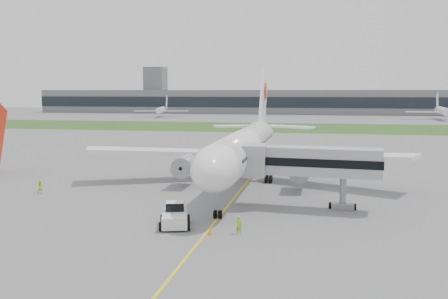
% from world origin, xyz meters
% --- Properties ---
extents(ground, '(600.00, 600.00, 0.00)m').
position_xyz_m(ground, '(0.00, 0.00, 0.00)').
color(ground, slate).
rests_on(ground, ground).
extents(apron_markings, '(70.00, 70.00, 0.04)m').
position_xyz_m(apron_markings, '(0.00, -5.00, 0.00)').
color(apron_markings, yellow).
rests_on(apron_markings, ground).
extents(grass_strip, '(600.00, 50.00, 0.02)m').
position_xyz_m(grass_strip, '(0.00, 120.00, 0.01)').
color(grass_strip, '#284F1D').
rests_on(grass_strip, ground).
extents(terminal_building, '(320.00, 22.30, 14.00)m').
position_xyz_m(terminal_building, '(0.00, 229.87, 7.00)').
color(terminal_building, slate).
rests_on(terminal_building, ground).
extents(control_tower, '(12.00, 12.00, 56.00)m').
position_xyz_m(control_tower, '(-90.00, 232.00, 0.00)').
color(control_tower, slate).
rests_on(control_tower, ground).
extents(airliner, '(48.13, 53.95, 17.88)m').
position_xyz_m(airliner, '(0.00, 4.87, 5.66)').
color(airliner, white).
rests_on(airliner, ground).
extents(pushback_tug, '(3.92, 4.94, 2.27)m').
position_xyz_m(pushback_tug, '(-3.65, -18.71, 1.05)').
color(pushback_tug, white).
rests_on(pushback_tug, ground).
extents(jet_bridge, '(16.03, 4.71, 7.34)m').
position_xyz_m(jet_bridge, '(9.08, -8.53, 5.43)').
color(jet_bridge, '#B0B1B3').
rests_on(jet_bridge, ground).
extents(safety_cone_left, '(0.44, 0.44, 0.60)m').
position_xyz_m(safety_cone_left, '(-3.57, -18.81, 0.30)').
color(safety_cone_left, orange).
rests_on(safety_cone_left, ground).
extents(safety_cone_right, '(0.41, 0.41, 0.56)m').
position_xyz_m(safety_cone_right, '(0.50, -21.24, 0.28)').
color(safety_cone_right, orange).
rests_on(safety_cone_right, ground).
extents(ground_crew_near, '(0.63, 0.43, 1.70)m').
position_xyz_m(ground_crew_near, '(3.11, -20.28, 0.85)').
color(ground_crew_near, '#8DCB21').
rests_on(ground_crew_near, ground).
extents(ground_crew_far, '(1.09, 1.07, 1.77)m').
position_xyz_m(ground_crew_far, '(-25.64, -6.82, 0.89)').
color(ground_crew_far, '#BDFD2A').
rests_on(ground_crew_far, ground).
extents(distant_aircraft_left, '(32.39, 29.85, 10.67)m').
position_xyz_m(distant_aircraft_left, '(-70.40, 182.26, 0.00)').
color(distant_aircraft_left, white).
rests_on(distant_aircraft_left, ground).
extents(distant_aircraft_right, '(34.79, 31.35, 12.35)m').
position_xyz_m(distant_aircraft_right, '(66.68, 182.21, 0.00)').
color(distant_aircraft_right, white).
rests_on(distant_aircraft_right, ground).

